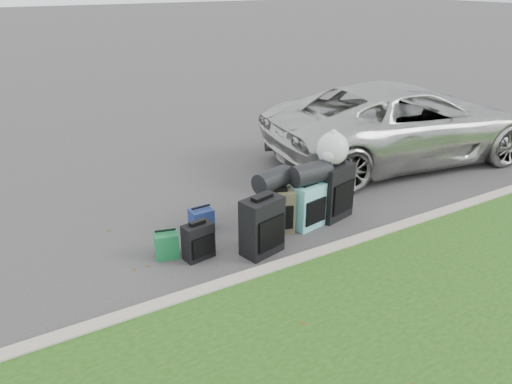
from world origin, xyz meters
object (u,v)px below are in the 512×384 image
suv (403,122)px  suitcase_small_black (198,241)px  tote_green (166,245)px  suitcase_teal (308,206)px  suitcase_large_black_right (334,191)px  suitcase_large_black_left (262,226)px  suitcase_olive (278,211)px  tote_navy (201,220)px

suv → suitcase_small_black: size_ratio=11.16×
suitcase_small_black → tote_green: (-0.34, 0.24, -0.07)m
suv → tote_green: 5.45m
tote_green → suitcase_teal: bearing=8.1°
suitcase_large_black_right → tote_green: suitcase_large_black_right is taller
suitcase_large_black_left → suitcase_large_black_right: suitcase_large_black_right is taller
suitcase_olive → tote_navy: size_ratio=1.88×
suv → tote_green: (-5.29, -1.18, -0.57)m
suitcase_olive → suitcase_small_black: bearing=-155.8°
suv → suitcase_small_black: (-4.95, -1.42, -0.50)m
suitcase_large_black_left → suitcase_teal: 0.98m
suitcase_olive → suitcase_teal: bearing=7.3°
suitcase_small_black → suitcase_olive: size_ratio=0.77×
tote_green → tote_navy: tote_green is taller
suitcase_olive → suitcase_teal: suitcase_teal is taller
suitcase_large_black_left → tote_green: 1.24m
tote_green → suv: bearing=27.7°
suv → tote_navy: bearing=107.8°
tote_green → suitcase_small_black: bearing=-20.4°
suv → suitcase_olive: bearing=118.1°
suv → tote_green: size_ratio=15.92×
suitcase_small_black → suv: bearing=7.4°
suitcase_teal → suitcase_large_black_right: bearing=-2.9°
suitcase_teal → tote_navy: suitcase_teal is taller
suitcase_teal → tote_green: size_ratio=1.94×
suitcase_teal → suitcase_large_black_right: 0.51m
suitcase_large_black_left → suitcase_large_black_right: 1.48m
suitcase_olive → suitcase_teal: 0.46m
suitcase_teal → tote_green: suitcase_teal is taller
suitcase_small_black → suitcase_olive: bearing=-4.4°
suitcase_olive → tote_navy: suitcase_olive is taller
suitcase_teal → tote_navy: size_ratio=1.97×
suitcase_large_black_left → tote_green: size_ratio=2.29×
suitcase_large_black_left → tote_navy: size_ratio=2.32×
suitcase_large_black_left → suitcase_teal: bearing=3.6°
suitcase_olive → suitcase_large_black_left: bearing=-121.7°
suitcase_olive → suitcase_teal: size_ratio=0.95×
suitcase_large_black_right → tote_green: (-2.54, 0.19, -0.25)m
suitcase_olive → suitcase_large_black_right: 0.96m
suitcase_large_black_left → suitcase_large_black_right: size_ratio=0.92×
suitcase_small_black → tote_green: 0.42m
suv → suitcase_large_black_left: suv is taller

